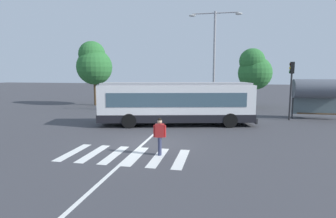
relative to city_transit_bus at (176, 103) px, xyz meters
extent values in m
plane|color=#3D3D42|center=(-0.58, -5.53, -1.59)|extent=(160.00, 160.00, 0.00)
cylinder|color=black|center=(3.32, 1.94, -1.09)|extent=(1.04, 0.51, 1.00)
cylinder|color=black|center=(3.83, -0.35, -1.09)|extent=(1.04, 0.51, 1.00)
cylinder|color=black|center=(-3.44, 0.44, -1.09)|extent=(1.04, 0.51, 1.00)
cylinder|color=black|center=(-2.93, -1.85, -1.09)|extent=(1.04, 0.51, 1.00)
cube|color=white|center=(-0.02, 0.00, 0.04)|extent=(11.11, 4.83, 2.55)
cube|color=black|center=(-0.02, 0.00, -0.96)|extent=(11.22, 4.88, 0.55)
cube|color=#3D5666|center=(-0.02, 0.00, 0.34)|extent=(9.85, 4.60, 0.96)
cube|color=#3D5666|center=(5.26, 1.17, 0.24)|extent=(0.53, 2.20, 1.63)
cube|color=black|center=(5.26, 1.17, 1.13)|extent=(0.48, 1.90, 0.28)
cube|color=#99999E|center=(-0.02, 0.00, 1.39)|extent=(10.64, 4.54, 0.16)
cube|color=#28282B|center=(5.37, 1.19, -1.16)|extent=(0.67, 2.52, 0.36)
cylinder|color=#333856|center=(0.48, -7.37, -1.16)|extent=(0.16, 0.16, 0.85)
cylinder|color=#333856|center=(0.49, -7.48, -1.16)|extent=(0.16, 0.16, 0.85)
cube|color=#B22323|center=(0.49, -7.42, -0.44)|extent=(0.43, 0.31, 0.60)
cylinder|color=#B22323|center=(0.25, -7.45, -0.47)|extent=(0.10, 0.10, 0.55)
cylinder|color=#B22323|center=(0.72, -7.39, -0.47)|extent=(0.10, 0.10, 0.55)
sphere|color=tan|center=(0.49, -7.42, -0.03)|extent=(0.22, 0.22, 0.22)
sphere|color=black|center=(0.49, -7.42, 0.04)|extent=(0.19, 0.19, 0.19)
cylinder|color=black|center=(-3.50, 11.32, -1.27)|extent=(0.24, 0.65, 0.64)
cylinder|color=black|center=(-1.83, 11.22, -1.27)|extent=(0.24, 0.65, 0.64)
cylinder|color=black|center=(-3.67, 8.54, -1.27)|extent=(0.24, 0.65, 0.64)
cylinder|color=black|center=(-2.00, 8.43, -1.27)|extent=(0.24, 0.65, 0.64)
cube|color=#234293|center=(-2.75, 9.88, -0.95)|extent=(2.10, 4.61, 0.52)
cube|color=#3D5666|center=(-2.76, 9.79, -0.47)|extent=(1.73, 2.26, 0.44)
cube|color=#234293|center=(-2.76, 9.79, -0.28)|extent=(1.65, 2.07, 0.09)
cylinder|color=black|center=(-0.98, 11.45, -1.27)|extent=(0.22, 0.65, 0.64)
cylinder|color=black|center=(0.69, 11.40, -1.27)|extent=(0.22, 0.65, 0.64)
cylinder|color=black|center=(-1.07, 8.66, -1.27)|extent=(0.22, 0.65, 0.64)
cylinder|color=black|center=(0.60, 8.61, -1.27)|extent=(0.22, 0.65, 0.64)
cube|color=white|center=(-0.19, 10.03, -0.95)|extent=(1.96, 4.56, 0.52)
cube|color=#3D5666|center=(-0.20, 9.94, -0.47)|extent=(1.67, 2.21, 0.44)
cube|color=white|center=(-0.20, 9.94, -0.28)|extent=(1.59, 2.03, 0.09)
cylinder|color=black|center=(1.93, 11.20, -1.27)|extent=(0.24, 0.65, 0.64)
cylinder|color=black|center=(3.60, 11.09, -1.27)|extent=(0.24, 0.65, 0.64)
cylinder|color=black|center=(1.75, 8.41, -1.27)|extent=(0.24, 0.65, 0.64)
cylinder|color=black|center=(3.42, 8.30, -1.27)|extent=(0.24, 0.65, 0.64)
cube|color=#38383D|center=(2.67, 9.75, -0.95)|extent=(2.11, 4.61, 0.52)
cube|color=#3D5666|center=(2.67, 9.66, -0.47)|extent=(1.74, 2.26, 0.44)
cube|color=#38383D|center=(2.67, 9.66, -0.28)|extent=(1.65, 2.07, 0.09)
cylinder|color=#28282B|center=(8.56, 3.62, 0.26)|extent=(0.14, 0.14, 3.70)
cube|color=black|center=(8.56, 3.62, 2.56)|extent=(0.28, 0.32, 0.90)
cylinder|color=#410907|center=(8.39, 3.62, 2.83)|extent=(0.04, 0.20, 0.20)
cylinder|color=yellow|center=(8.39, 3.62, 2.53)|extent=(0.04, 0.20, 0.20)
cylinder|color=#093B10|center=(8.39, 3.62, 2.23)|extent=(0.04, 0.20, 0.20)
cylinder|color=#28282B|center=(9.00, 4.56, -0.44)|extent=(0.12, 0.12, 2.30)
cube|color=slate|center=(10.90, 5.26, -0.32)|extent=(3.66, 0.04, 1.93)
cylinder|color=#515660|center=(10.90, 4.56, 0.89)|extent=(3.89, 1.54, 1.54)
cube|color=#4C3823|center=(10.90, 4.56, -1.14)|extent=(3.05, 0.36, 0.08)
cylinder|color=#939399|center=(2.51, 5.09, 2.89)|extent=(0.20, 0.20, 8.95)
cylinder|color=#939399|center=(3.49, 5.09, 7.22)|extent=(1.95, 0.10, 0.10)
ellipsoid|color=silver|center=(4.46, 5.09, 7.09)|extent=(0.60, 0.32, 0.20)
cylinder|color=#939399|center=(1.53, 5.09, 7.22)|extent=(1.95, 0.10, 0.10)
ellipsoid|color=silver|center=(0.56, 5.09, 7.09)|extent=(0.60, 0.32, 0.20)
cylinder|color=brown|center=(-11.20, 10.09, -0.09)|extent=(0.36, 0.36, 3.00)
sphere|color=#2D7033|center=(-11.20, 10.09, 2.83)|extent=(4.06, 4.06, 4.06)
sphere|color=#2D7033|center=(-11.49, 10.14, 4.25)|extent=(3.04, 3.04, 3.04)
cylinder|color=brown|center=(6.72, 11.69, -0.35)|extent=(0.36, 0.36, 2.47)
sphere|color=#2D7033|center=(6.72, 11.69, 2.15)|extent=(3.62, 3.62, 3.62)
sphere|color=#2D7033|center=(6.34, 11.44, 3.42)|extent=(2.72, 2.72, 2.72)
cube|color=silver|center=(-3.65, -7.79, -1.58)|extent=(0.45, 2.83, 0.01)
cube|color=silver|center=(-2.62, -7.79, -1.58)|extent=(0.45, 2.83, 0.01)
cube|color=silver|center=(-1.58, -7.79, -1.58)|extent=(0.45, 2.83, 0.01)
cube|color=silver|center=(-0.54, -7.79, -1.58)|extent=(0.45, 2.83, 0.01)
cube|color=silver|center=(0.49, -7.79, -1.58)|extent=(0.45, 2.83, 0.01)
cube|color=silver|center=(1.53, -7.79, -1.58)|extent=(0.45, 2.83, 0.01)
cube|color=silver|center=(-0.82, -3.53, -1.58)|extent=(0.16, 24.00, 0.01)
camera|label=1|loc=(3.19, -19.16, 2.15)|focal=28.95mm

